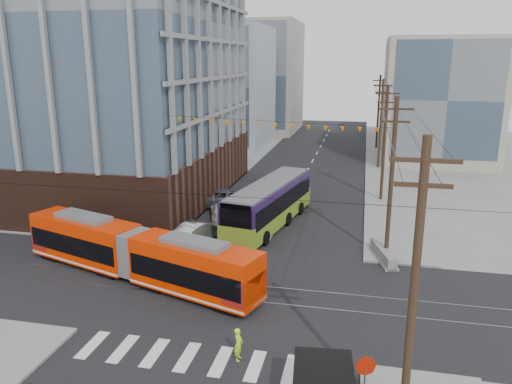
% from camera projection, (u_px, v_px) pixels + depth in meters
% --- Properties ---
extents(ground, '(160.00, 160.00, 0.00)m').
position_uv_depth(ground, '(222.00, 326.00, 25.58)').
color(ground, slate).
extents(office_building, '(30.00, 25.00, 28.60)m').
position_uv_depth(office_building, '(66.00, 48.00, 48.13)').
color(office_building, '#381E16').
rests_on(office_building, ground).
extents(bg_bldg_nw_near, '(18.00, 16.00, 18.00)m').
position_uv_depth(bg_bldg_nw_near, '(208.00, 88.00, 75.84)').
color(bg_bldg_nw_near, '#8C99A5').
rests_on(bg_bldg_nw_near, ground).
extents(bg_bldg_ne_near, '(14.00, 14.00, 16.00)m').
position_uv_depth(bg_bldg_ne_near, '(439.00, 100.00, 65.54)').
color(bg_bldg_ne_near, gray).
rests_on(bg_bldg_ne_near, ground).
extents(bg_bldg_nw_far, '(16.00, 18.00, 20.00)m').
position_uv_depth(bg_bldg_nw_far, '(256.00, 77.00, 93.85)').
color(bg_bldg_nw_far, gray).
rests_on(bg_bldg_nw_far, ground).
extents(bg_bldg_ne_far, '(16.00, 16.00, 14.00)m').
position_uv_depth(bg_bldg_ne_far, '(435.00, 97.00, 84.26)').
color(bg_bldg_ne_far, '#8C99A5').
rests_on(bg_bldg_ne_far, ground).
extents(utility_pole_near, '(0.30, 0.30, 11.00)m').
position_uv_depth(utility_pole_near, '(413.00, 298.00, 16.75)').
color(utility_pole_near, black).
rests_on(utility_pole_near, ground).
extents(utility_pole_far, '(0.30, 0.30, 11.00)m').
position_uv_depth(utility_pole_far, '(378.00, 112.00, 75.28)').
color(utility_pole_far, black).
rests_on(utility_pole_far, ground).
extents(streetcar, '(17.08, 7.79, 3.32)m').
position_uv_depth(streetcar, '(136.00, 254.00, 30.73)').
color(streetcar, red).
rests_on(streetcar, ground).
extents(city_bus, '(5.24, 13.43, 3.72)m').
position_uv_depth(city_bus, '(270.00, 204.00, 40.67)').
color(city_bus, '#24113B').
rests_on(city_bus, ground).
extents(parked_car_silver, '(3.38, 4.87, 1.52)m').
position_uv_depth(parked_car_silver, '(199.00, 231.00, 37.48)').
color(parked_car_silver, '#B3B5BC').
rests_on(parked_car_silver, ground).
extents(parked_car_white, '(3.17, 4.84, 1.30)m').
position_uv_depth(parked_car_white, '(222.00, 211.00, 42.82)').
color(parked_car_white, silver).
rests_on(parked_car_white, ground).
extents(parked_car_grey, '(2.55, 5.33, 1.47)m').
position_uv_depth(parked_car_grey, '(225.00, 196.00, 47.04)').
color(parked_car_grey, '#575861').
rests_on(parked_car_grey, ground).
extents(pedestrian, '(0.38, 0.57, 1.56)m').
position_uv_depth(pedestrian, '(238.00, 344.00, 22.54)').
color(pedestrian, '#B9FF21').
rests_on(pedestrian, ground).
extents(jersey_barrier, '(1.99, 4.20, 0.82)m').
position_uv_depth(jersey_barrier, '(383.00, 254.00, 33.98)').
color(jersey_barrier, slate).
rests_on(jersey_barrier, ground).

